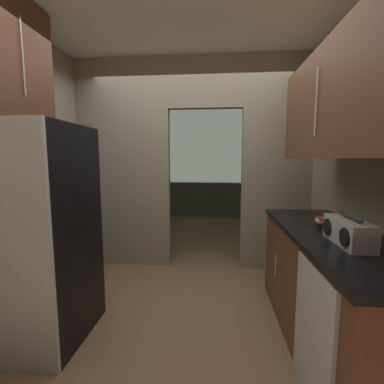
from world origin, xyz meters
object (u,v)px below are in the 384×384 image
object	(u,v)px
refrigerator	(36,235)
book_stack	(325,223)
dishwasher	(312,339)
boombox	(348,232)

from	to	relation	value
refrigerator	book_stack	size ratio (longest dim) A/B	10.78
dishwasher	book_stack	xyz separation A→B (m)	(0.32, 0.71, 0.52)
refrigerator	dishwasher	size ratio (longest dim) A/B	2.02
boombox	book_stack	xyz separation A→B (m)	(0.03, 0.44, -0.04)
dishwasher	book_stack	bearing A→B (deg)	66.00
boombox	refrigerator	bearing A→B (deg)	175.06
dishwasher	boombox	xyz separation A→B (m)	(0.29, 0.27, 0.56)
refrigerator	dishwasher	world-z (taller)	refrigerator
boombox	book_stack	distance (m)	0.45
book_stack	dishwasher	bearing A→B (deg)	-114.00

